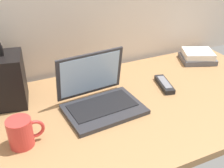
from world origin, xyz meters
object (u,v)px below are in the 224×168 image
at_px(remote_control_near, 164,84).
at_px(book_stack, 198,56).
at_px(coffee_mug, 21,132).
at_px(laptop, 99,97).

xyz_separation_m(remote_control_near, book_stack, (0.33, 0.16, 0.02)).
bearing_deg(coffee_mug, remote_control_near, 11.12).
bearing_deg(remote_control_near, coffee_mug, -168.88).
distance_m(remote_control_near, book_stack, 0.37).
xyz_separation_m(laptop, coffee_mug, (-0.33, -0.11, 0.01)).
distance_m(coffee_mug, book_stack, 1.05).
xyz_separation_m(coffee_mug, book_stack, (1.01, 0.30, -0.02)).
height_order(coffee_mug, remote_control_near, coffee_mug).
relative_size(remote_control_near, book_stack, 0.75).
xyz_separation_m(laptop, remote_control_near, (0.34, 0.02, -0.03)).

